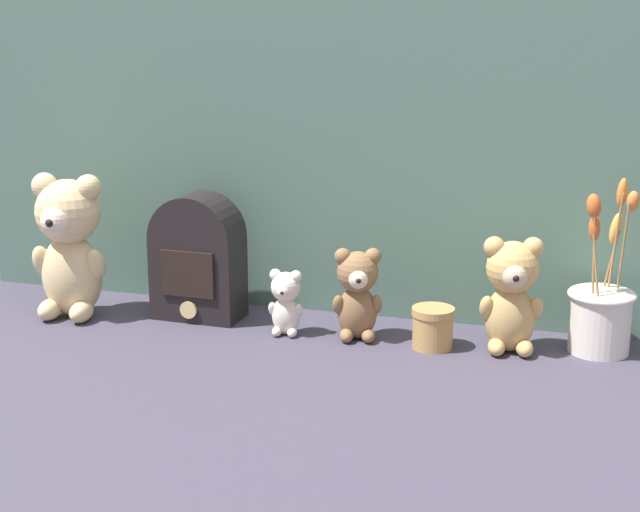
{
  "coord_description": "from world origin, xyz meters",
  "views": [
    {
      "loc": [
        0.51,
        -1.7,
        0.63
      ],
      "look_at": [
        0.0,
        0.02,
        0.16
      ],
      "focal_mm": 55.0,
      "sensor_mm": 36.0,
      "label": 1
    }
  ],
  "objects_px": {
    "teddy_bear_small": "(358,292)",
    "flower_vase": "(601,312)",
    "teddy_bear_medium": "(512,293)",
    "teddy_bear_tiny": "(286,301)",
    "decorative_tin_tall": "(433,327)",
    "teddy_bear_large": "(69,243)",
    "vintage_radio": "(198,257)"
  },
  "relations": [
    {
      "from": "teddy_bear_small",
      "to": "vintage_radio",
      "type": "relative_size",
      "value": 0.69
    },
    {
      "from": "teddy_bear_medium",
      "to": "teddy_bear_small",
      "type": "distance_m",
      "value": 0.29
    },
    {
      "from": "teddy_bear_small",
      "to": "decorative_tin_tall",
      "type": "height_order",
      "value": "teddy_bear_small"
    },
    {
      "from": "teddy_bear_tiny",
      "to": "vintage_radio",
      "type": "distance_m",
      "value": 0.22
    },
    {
      "from": "teddy_bear_small",
      "to": "decorative_tin_tall",
      "type": "distance_m",
      "value": 0.16
    },
    {
      "from": "vintage_radio",
      "to": "teddy_bear_small",
      "type": "bearing_deg",
      "value": -5.79
    },
    {
      "from": "teddy_bear_tiny",
      "to": "flower_vase",
      "type": "xyz_separation_m",
      "value": [
        0.58,
        0.07,
        0.01
      ]
    },
    {
      "from": "teddy_bear_small",
      "to": "decorative_tin_tall",
      "type": "bearing_deg",
      "value": -3.5
    },
    {
      "from": "teddy_bear_medium",
      "to": "vintage_radio",
      "type": "distance_m",
      "value": 0.63
    },
    {
      "from": "teddy_bear_medium",
      "to": "flower_vase",
      "type": "height_order",
      "value": "flower_vase"
    },
    {
      "from": "teddy_bear_large",
      "to": "vintage_radio",
      "type": "bearing_deg",
      "value": 14.96
    },
    {
      "from": "teddy_bear_small",
      "to": "teddy_bear_tiny",
      "type": "bearing_deg",
      "value": -173.74
    },
    {
      "from": "teddy_bear_small",
      "to": "flower_vase",
      "type": "bearing_deg",
      "value": 7.31
    },
    {
      "from": "teddy_bear_tiny",
      "to": "flower_vase",
      "type": "relative_size",
      "value": 0.4
    },
    {
      "from": "teddy_bear_tiny",
      "to": "flower_vase",
      "type": "height_order",
      "value": "flower_vase"
    },
    {
      "from": "teddy_bear_small",
      "to": "flower_vase",
      "type": "relative_size",
      "value": 0.55
    },
    {
      "from": "teddy_bear_small",
      "to": "decorative_tin_tall",
      "type": "relative_size",
      "value": 2.23
    },
    {
      "from": "teddy_bear_small",
      "to": "teddy_bear_large",
      "type": "bearing_deg",
      "value": -176.87
    },
    {
      "from": "teddy_bear_medium",
      "to": "flower_vase",
      "type": "distance_m",
      "value": 0.17
    },
    {
      "from": "teddy_bear_small",
      "to": "flower_vase",
      "type": "xyz_separation_m",
      "value": [
        0.44,
        0.06,
        -0.02
      ]
    },
    {
      "from": "teddy_bear_medium",
      "to": "teddy_bear_tiny",
      "type": "bearing_deg",
      "value": -176.42
    },
    {
      "from": "teddy_bear_large",
      "to": "flower_vase",
      "type": "height_order",
      "value": "flower_vase"
    },
    {
      "from": "teddy_bear_tiny",
      "to": "decorative_tin_tall",
      "type": "distance_m",
      "value": 0.29
    },
    {
      "from": "flower_vase",
      "to": "decorative_tin_tall",
      "type": "xyz_separation_m",
      "value": [
        -0.3,
        -0.07,
        -0.04
      ]
    },
    {
      "from": "teddy_bear_medium",
      "to": "teddy_bear_tiny",
      "type": "xyz_separation_m",
      "value": [
        -0.42,
        -0.03,
        -0.05
      ]
    },
    {
      "from": "teddy_bear_medium",
      "to": "teddy_bear_tiny",
      "type": "distance_m",
      "value": 0.43
    },
    {
      "from": "teddy_bear_medium",
      "to": "decorative_tin_tall",
      "type": "relative_size",
      "value": 2.72
    },
    {
      "from": "teddy_bear_medium",
      "to": "teddy_bear_large",
      "type": "bearing_deg",
      "value": -177.15
    },
    {
      "from": "decorative_tin_tall",
      "to": "teddy_bear_large",
      "type": "bearing_deg",
      "value": -178.19
    },
    {
      "from": "teddy_bear_tiny",
      "to": "teddy_bear_small",
      "type": "bearing_deg",
      "value": 6.26
    },
    {
      "from": "vintage_radio",
      "to": "teddy_bear_large",
      "type": "bearing_deg",
      "value": -165.04
    },
    {
      "from": "teddy_bear_large",
      "to": "flower_vase",
      "type": "relative_size",
      "value": 0.92
    }
  ]
}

